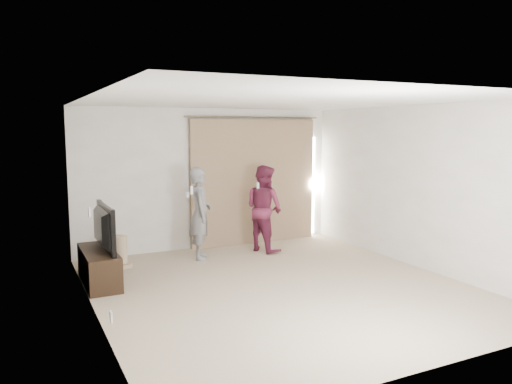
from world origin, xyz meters
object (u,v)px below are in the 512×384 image
at_px(tv, 97,228).
at_px(person_man, 200,213).
at_px(tv_console, 99,267).
at_px(person_woman, 264,208).

distance_m(tv, person_man, 1.92).
bearing_deg(person_man, tv_console, -159.13).
relative_size(tv, person_man, 0.73).
xyz_separation_m(tv_console, person_woman, (3.03, 0.70, 0.54)).
relative_size(tv_console, person_woman, 0.81).
bearing_deg(tv_console, person_man, 20.87).
bearing_deg(person_woman, tv_console, -166.97).
bearing_deg(tv, person_man, -69.60).
bearing_deg(person_woman, tv, -166.97).
bearing_deg(person_man, tv, -159.13).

